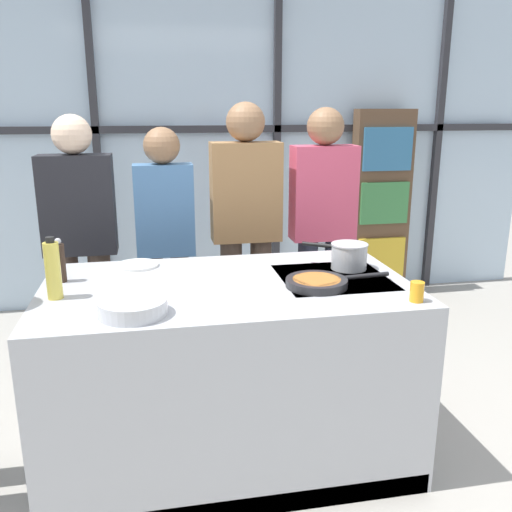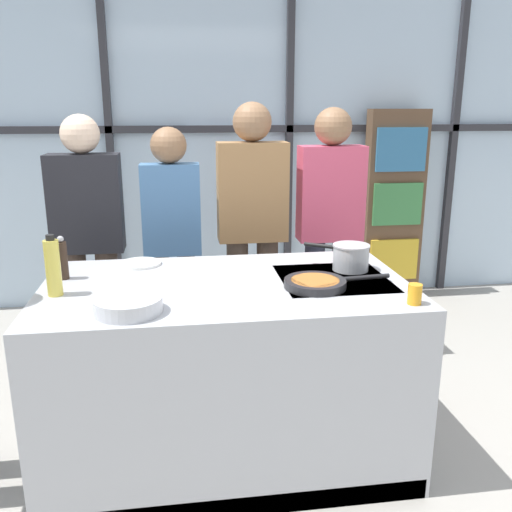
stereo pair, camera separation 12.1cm
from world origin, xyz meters
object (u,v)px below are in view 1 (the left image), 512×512
Objects in this scene: spectator_far_right at (322,220)px; juice_glass_near at (417,292)px; spectator_center_left at (166,234)px; oil_bottle at (53,270)px; spectator_far_left at (80,235)px; spectator_center_right at (246,221)px; mixing_bowl at (133,306)px; frying_pan at (318,282)px; white_plate at (137,265)px; pepper_grinder at (60,262)px; saucepan at (349,255)px.

spectator_far_right is 1.38m from juice_glass_near.
spectator_center_left is 0.93× the size of spectator_far_right.
spectator_center_left is at bearing 64.17° from oil_bottle.
spectator_center_right reaches higher than spectator_far_left.
spectator_far_right is 1.79m from mixing_bowl.
frying_pan is (0.67, -1.11, -0.01)m from spectator_center_left.
spectator_center_right is at bearing -180.00° from spectator_center_left.
white_plate is 1.03× the size of pepper_grinder.
saucepan is at bearing -12.90° from white_plate.
juice_glass_near is (1.54, -0.33, -0.09)m from oil_bottle.
frying_pan is 0.97m from white_plate.
saucepan is at bearing 102.58° from juice_glass_near.
juice_glass_near is (-0.01, -1.38, -0.04)m from spectator_far_right.
saucepan is at bearing 136.76° from spectator_center_left.
pepper_grinder is at bearing 90.22° from spectator_far_left.
mixing_bowl is (-1.21, -1.31, -0.04)m from spectator_far_right.
spectator_center_right is at bearing -180.00° from spectator_far_left.
juice_glass_near is at bearing -32.86° from white_plate.
spectator_far_right reaches higher than frying_pan.
spectator_center_right is 8.14× the size of pepper_grinder.
oil_bottle reaches higher than mixing_bowl.
white_plate is at bearing 149.33° from frying_pan.
spectator_center_left is at bearing 0.00° from spectator_far_right.
juice_glass_near is (0.51, -1.38, -0.05)m from spectator_center_right.
spectator_center_right is 19.94× the size of juice_glass_near.
spectator_center_right is 3.38× the size of frying_pan.
mixing_bowl is at bearing 105.05° from spectator_far_left.
juice_glass_near is at bearing -12.22° from oil_bottle.
spectator_center_left reaches higher than juice_glass_near.
oil_bottle reaches higher than pepper_grinder.
spectator_far_left reaches higher than pepper_grinder.
saucepan is 1.11× the size of mixing_bowl.
spectator_far_right reaches higher than pepper_grinder.
spectator_far_right is at bearing 81.37° from saucepan.
spectator_far_left is at bearing 105.05° from mixing_bowl.
juice_glass_near reaches higher than white_plate.
pepper_grinder is (-0.01, 0.24, -0.03)m from oil_bottle.
spectator_far_right is 5.55× the size of saucepan.
spectator_far_right is at bearing -180.00° from spectator_center_right.
mixing_bowl is at bearing 176.67° from juice_glass_near.
spectator_far_right is at bearing -180.00° from spectator_center_left.
pepper_grinder is 2.45× the size of juice_glass_near.
spectator_center_right reaches higher than oil_bottle.
juice_glass_near reaches higher than mixing_bowl.
spectator_far_left is 3.24× the size of frying_pan.
white_plate is at bearing 41.68° from spectator_center_right.
spectator_far_left is at bearing 138.27° from juice_glass_near.
spectator_far_left is at bearing 0.00° from spectator_center_right.
pepper_grinder is at bearing 27.39° from spectator_far_right.
spectator_far_left reaches higher than mixing_bowl.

